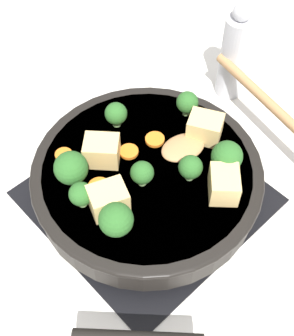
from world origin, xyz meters
TOP-DOWN VIEW (x-y plane):
  - ground_plane at (0.00, 0.00)m, footprint 2.40×2.40m
  - front_burner_grate at (0.00, 0.00)m, footprint 0.31×0.31m
  - skillet_pan at (-0.00, 0.00)m, footprint 0.40×0.40m
  - wooden_spoon at (-0.03, -0.16)m, footprint 0.26×0.23m
  - tofu_cube_center_large at (0.06, 0.04)m, footprint 0.06×0.06m
  - tofu_cube_near_handle at (-0.01, 0.08)m, footprint 0.05×0.06m
  - tofu_cube_east_chunk at (-0.02, -0.10)m, footprint 0.06×0.06m
  - tofu_cube_west_chunk at (-0.10, -0.05)m, footprint 0.06×0.06m
  - broccoli_floret_near_spoon at (0.02, 0.10)m, footprint 0.03×0.03m
  - broccoli_floret_center_top at (0.04, -0.12)m, footprint 0.03×0.03m
  - broccoli_floret_east_rim at (0.05, 0.09)m, footprint 0.05×0.05m
  - broccoli_floret_west_rim at (-0.08, -0.08)m, footprint 0.04×0.04m
  - broccoli_floret_north_edge at (-0.05, 0.10)m, footprint 0.04×0.04m
  - broccoli_floret_south_cluster at (-0.05, -0.03)m, footprint 0.03×0.03m
  - broccoli_floret_mid_floret at (-0.01, 0.02)m, footprint 0.03×0.03m
  - broccoli_floret_small_inner at (0.09, -0.02)m, footprint 0.03×0.03m
  - carrot_slice_orange_thin at (0.03, -0.04)m, footprint 0.03×0.03m
  - carrot_slice_near_center at (0.02, 0.07)m, footprint 0.03×0.03m
  - carrot_slice_edge_slice at (0.04, 0.00)m, footprint 0.03×0.03m
  - carrot_slice_under_broccoli at (0.10, 0.07)m, footprint 0.03×0.03m
  - pepper_mill at (0.07, -0.27)m, footprint 0.05×0.05m

SIDE VIEW (x-z plane):
  - ground_plane at x=0.00m, z-range 0.00..0.00m
  - front_burner_grate at x=0.00m, z-range 0.00..0.03m
  - skillet_pan at x=0.00m, z-range 0.03..0.08m
  - carrot_slice_orange_thin at x=0.03m, z-range 0.08..0.08m
  - carrot_slice_near_center at x=0.02m, z-range 0.08..0.08m
  - carrot_slice_edge_slice at x=0.04m, z-range 0.08..0.08m
  - carrot_slice_under_broccoli at x=0.10m, z-range 0.08..0.08m
  - wooden_spoon at x=-0.03m, z-range 0.08..0.09m
  - pepper_mill at x=0.07m, z-range -0.01..0.18m
  - tofu_cube_west_chunk at x=-0.10m, z-range 0.08..0.11m
  - tofu_cube_east_chunk at x=-0.02m, z-range 0.08..0.12m
  - tofu_cube_center_large at x=0.06m, z-range 0.08..0.12m
  - tofu_cube_near_handle at x=-0.01m, z-range 0.08..0.12m
  - broccoli_floret_mid_floret at x=-0.01m, z-range 0.08..0.12m
  - broccoli_floret_near_spoon at x=0.02m, z-range 0.08..0.12m
  - broccoli_floret_south_cluster at x=-0.05m, z-range 0.08..0.12m
  - broccoli_floret_small_inner at x=0.09m, z-range 0.08..0.12m
  - broccoli_floret_center_top at x=0.04m, z-range 0.08..0.12m
  - broccoli_floret_west_rim at x=-0.08m, z-range 0.08..0.13m
  - broccoli_floret_north_edge at x=-0.05m, z-range 0.08..0.13m
  - broccoli_floret_east_rim at x=0.05m, z-range 0.08..0.13m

